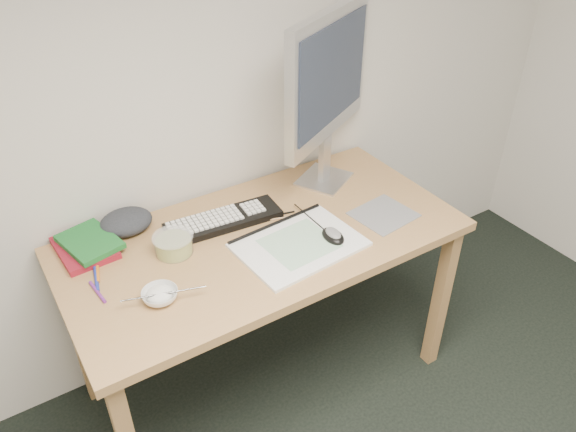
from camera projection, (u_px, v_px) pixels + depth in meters
name	position (u px, v px, depth m)	size (l,w,h in m)	color
desk	(263.00, 253.00, 2.02)	(1.40, 0.70, 0.75)	#A97D4D
mousepad	(384.00, 214.00, 2.08)	(0.21, 0.19, 0.00)	gray
sketchpad	(299.00, 245.00, 1.92)	(0.41, 0.29, 0.01)	white
keyboard	(224.00, 220.00, 2.03)	(0.42, 0.13, 0.02)	black
monitor	(328.00, 81.00, 2.05)	(0.53, 0.31, 0.68)	silver
mouse	(333.00, 233.00, 1.94)	(0.06, 0.10, 0.04)	black
rice_bowl	(160.00, 296.00, 1.70)	(0.11, 0.11, 0.03)	silver
chopsticks	(164.00, 294.00, 1.67)	(0.02, 0.02, 0.24)	#B9B9BB
fruit_tub	(174.00, 244.00, 1.88)	(0.14, 0.14, 0.07)	#DDCD4E
book_red	(85.00, 248.00, 1.90)	(0.17, 0.23, 0.02)	maroon
book_green	(90.00, 242.00, 1.89)	(0.15, 0.21, 0.02)	#196426
cloth_lump	(126.00, 222.00, 1.99)	(0.16, 0.13, 0.06)	#222329
pencil_pink	(232.00, 228.00, 2.01)	(0.01, 0.01, 0.17)	#D46A8F
pencil_tan	(273.00, 219.00, 2.05)	(0.01, 0.01, 0.17)	tan
pencil_black	(272.00, 216.00, 2.07)	(0.01, 0.01, 0.18)	black
marker_blue	(96.00, 278.00, 1.78)	(0.01, 0.01, 0.13)	#1D2D9E
marker_orange	(97.00, 270.00, 1.81)	(0.01, 0.01, 0.13)	orange
marker_purple	(97.00, 292.00, 1.73)	(0.01, 0.01, 0.11)	#6D2486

